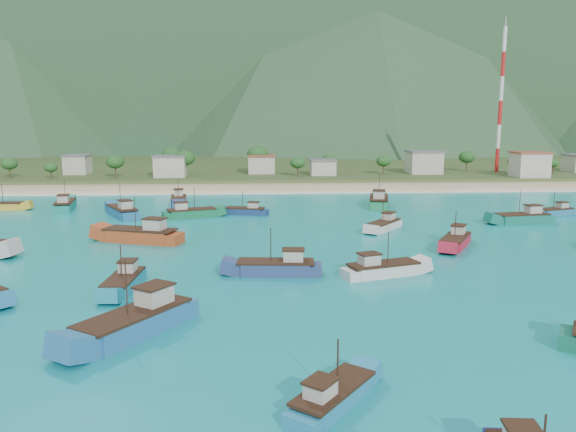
{
  "coord_description": "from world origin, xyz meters",
  "views": [
    {
      "loc": [
        -2.0,
        -72.65,
        18.71
      ],
      "look_at": [
        3.18,
        18.0,
        3.0
      ],
      "focal_mm": 35.0,
      "sensor_mm": 36.0,
      "label": 1
    }
  ],
  "objects": [
    {
      "name": "land",
      "position": [
        0.0,
        140.0,
        0.0
      ],
      "size": [
        400.0,
        110.0,
        2.4
      ],
      "primitive_type": "cube",
      "color": "#385123",
      "rests_on": "ground"
    },
    {
      "name": "boat_3",
      "position": [
        -16.86,
        -11.23,
        0.62
      ],
      "size": [
        3.32,
        9.55,
        5.55
      ],
      "rotation": [
        0.0,
        0.0,
        3.08
      ],
      "color": "teal",
      "rests_on": "ground"
    },
    {
      "name": "boat_18",
      "position": [
        57.17,
        33.57,
        0.52
      ],
      "size": [
        8.87,
        5.1,
        5.03
      ],
      "rotation": [
        0.0,
        0.0,
        1.9
      ],
      "color": "teal",
      "rests_on": "ground"
    },
    {
      "name": "radio_tower",
      "position": [
        77.3,
        108.0,
        24.58
      ],
      "size": [
        1.2,
        1.2,
        45.97
      ],
      "color": "red",
      "rests_on": "ground"
    },
    {
      "name": "ground",
      "position": [
        0.0,
        0.0,
        0.0
      ],
      "size": [
        600.0,
        600.0,
        0.0
      ],
      "primitive_type": "plane",
      "color": "#0D7A92",
      "rests_on": "ground"
    },
    {
      "name": "boat_22",
      "position": [
        -55.59,
        46.26,
        0.66
      ],
      "size": [
        9.93,
        3.53,
        5.77
      ],
      "rotation": [
        0.0,
        0.0,
        4.78
      ],
      "color": "gold",
      "rests_on": "ground"
    },
    {
      "name": "boat_29",
      "position": [
        -14.71,
        34.96,
        0.71
      ],
      "size": [
        10.71,
        6.13,
        6.07
      ],
      "rotation": [
        0.0,
        0.0,
        5.03
      ],
      "color": "#126B41",
      "rests_on": "ground"
    },
    {
      "name": "surf_line",
      "position": [
        0.0,
        69.5,
        0.0
      ],
      "size": [
        400.0,
        2.5,
        0.08
      ],
      "primitive_type": "cube",
      "color": "white",
      "rests_on": "ground"
    },
    {
      "name": "boat_19",
      "position": [
        24.54,
        46.35,
        0.96
      ],
      "size": [
        6.38,
        13.09,
        7.43
      ],
      "rotation": [
        0.0,
        0.0,
        6.06
      ],
      "color": "#1C814C",
      "rests_on": "ground"
    },
    {
      "name": "village",
      "position": [
        19.79,
        100.78,
        4.63
      ],
      "size": [
        214.2,
        25.3,
        7.06
      ],
      "color": "beige",
      "rests_on": "ground"
    },
    {
      "name": "boat_10",
      "position": [
        19.93,
        20.82,
        0.61
      ],
      "size": [
        7.78,
        9.09,
        5.5
      ],
      "rotation": [
        0.0,
        0.0,
        2.5
      ],
      "color": "silver",
      "rests_on": "ground"
    },
    {
      "name": "vegetation",
      "position": [
        -10.91,
        103.81,
        5.19
      ],
      "size": [
        279.25,
        26.03,
        8.9
      ],
      "color": "#235623",
      "rests_on": "ground"
    },
    {
      "name": "boat_13",
      "position": [
        2.88,
        -38.49,
        0.49
      ],
      "size": [
        7.0,
        7.94,
        4.85
      ],
      "rotation": [
        0.0,
        0.0,
        5.61
      ],
      "color": "teal",
      "rests_on": "ground"
    },
    {
      "name": "beach",
      "position": [
        0.0,
        79.0,
        0.0
      ],
      "size": [
        400.0,
        18.0,
        1.2
      ],
      "primitive_type": "cube",
      "color": "beige",
      "rests_on": "ground"
    },
    {
      "name": "boat_1",
      "position": [
        27.59,
        7.38,
        0.67
      ],
      "size": [
        7.55,
        10.01,
        5.85
      ],
      "rotation": [
        0.0,
        0.0,
        2.61
      ],
      "color": "#B81E35",
      "rests_on": "ground"
    },
    {
      "name": "boat_0",
      "position": [
        -28.06,
        36.57,
        0.84
      ],
      "size": [
        8.55,
        11.68,
        6.78
      ],
      "rotation": [
        0.0,
        0.0,
        0.51
      ],
      "color": "#206292",
      "rests_on": "ground"
    },
    {
      "name": "boat_2",
      "position": [
        13.08,
        -7.78,
        0.66
      ],
      "size": [
        10.24,
        5.84,
        5.81
      ],
      "rotation": [
        0.0,
        0.0,
        5.03
      ],
      "color": "silver",
      "rests_on": "ground"
    },
    {
      "name": "boat_5",
      "position": [
        -19.68,
        13.06,
        0.96
      ],
      "size": [
        13.08,
        7.63,
        7.42
      ],
      "rotation": [
        0.0,
        0.0,
        1.24
      ],
      "color": "#B2441E",
      "rests_on": "ground"
    },
    {
      "name": "boat_23",
      "position": [
        46.58,
        25.51,
        0.77
      ],
      "size": [
        11.13,
        4.63,
        6.38
      ],
      "rotation": [
        0.0,
        0.0,
        1.71
      ],
      "color": "#136B5B",
      "rests_on": "ground"
    },
    {
      "name": "mountains",
      "position": [
        -18.31,
        403.81,
        106.83
      ],
      "size": [
        1520.0,
        440.0,
        260.0
      ],
      "color": "slate",
      "rests_on": "ground"
    },
    {
      "name": "boat_4",
      "position": [
        -4.1,
        37.76,
        0.54
      ],
      "size": [
        9.02,
        4.83,
        5.11
      ],
      "rotation": [
        0.0,
        0.0,
        1.29
      ],
      "color": "navy",
      "rests_on": "ground"
    },
    {
      "name": "boat_28",
      "position": [
        -12.68,
        -24.79,
        0.95
      ],
      "size": [
        10.06,
        12.37,
        7.36
      ],
      "rotation": [
        0.0,
        0.0,
        2.54
      ],
      "color": "#25669B",
      "rests_on": "ground"
    },
    {
      "name": "boat_7",
      "position": [
        -42.1,
        46.14,
        0.8
      ],
      "size": [
        5.23,
        11.5,
        6.55
      ],
      "rotation": [
        0.0,
        0.0,
        0.18
      ],
      "color": "#16806F",
      "rests_on": "ground"
    },
    {
      "name": "boat_27",
      "position": [
        -19.19,
        51.55,
        0.76
      ],
      "size": [
        4.59,
        11.07,
        6.35
      ],
      "rotation": [
        0.0,
        0.0,
        3.28
      ],
      "color": "#204E95",
      "rests_on": "ground"
    },
    {
      "name": "boat_16",
      "position": [
        0.51,
        -6.42,
        0.73
      ],
      "size": [
        10.71,
        3.97,
        6.2
      ],
      "rotation": [
        0.0,
        0.0,
        1.49
      ],
      "color": "navy",
      "rests_on": "ground"
    }
  ]
}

